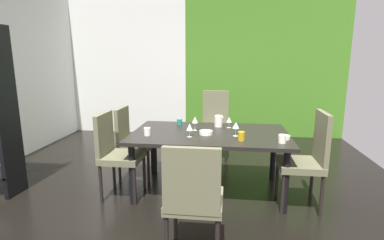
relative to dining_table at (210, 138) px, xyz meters
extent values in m
cube|color=black|center=(-0.36, -0.41, -0.66)|extent=(5.63, 6.36, 0.02)
cube|color=silver|center=(-1.93, 2.72, 0.78)|extent=(2.50, 0.10, 2.85)
cube|color=#427B22|center=(0.89, 2.72, 0.78)|extent=(3.13, 0.10, 2.85)
cube|color=black|center=(0.00, 0.00, 0.05)|extent=(1.81, 1.10, 0.04)
cylinder|color=black|center=(-0.80, 0.45, -0.31)|extent=(0.07, 0.07, 0.68)
cylinder|color=black|center=(0.80, 0.45, -0.31)|extent=(0.07, 0.07, 0.68)
cylinder|color=black|center=(-0.80, -0.45, -0.31)|extent=(0.07, 0.07, 0.68)
cylinder|color=black|center=(0.80, -0.45, -0.31)|extent=(0.07, 0.07, 0.68)
cube|color=#656448|center=(-0.97, 0.28, -0.18)|extent=(0.44, 0.44, 0.07)
cube|color=#656448|center=(-1.17, 0.28, 0.06)|extent=(0.05, 0.42, 0.47)
cylinder|color=black|center=(-0.78, 0.47, -0.43)|extent=(0.04, 0.04, 0.44)
cylinder|color=black|center=(-0.78, 0.09, -0.43)|extent=(0.04, 0.04, 0.44)
cylinder|color=black|center=(-1.16, 0.47, -0.43)|extent=(0.04, 0.04, 0.44)
cylinder|color=black|center=(-1.16, 0.09, -0.43)|extent=(0.04, 0.04, 0.44)
cube|color=#656448|center=(0.97, -0.28, -0.18)|extent=(0.44, 0.44, 0.07)
cube|color=#656448|center=(1.17, -0.28, 0.11)|extent=(0.05, 0.42, 0.57)
cylinder|color=black|center=(0.78, -0.47, -0.43)|extent=(0.04, 0.04, 0.44)
cylinder|color=black|center=(0.78, -0.09, -0.43)|extent=(0.04, 0.04, 0.44)
cylinder|color=black|center=(1.16, -0.47, -0.43)|extent=(0.04, 0.04, 0.44)
cylinder|color=black|center=(1.16, -0.09, -0.43)|extent=(0.04, 0.04, 0.44)
cube|color=#656448|center=(0.00, 1.22, -0.18)|extent=(0.44, 0.44, 0.07)
cube|color=#656448|center=(0.00, 1.42, 0.12)|extent=(0.42, 0.05, 0.58)
cylinder|color=black|center=(0.19, 1.03, -0.43)|extent=(0.04, 0.04, 0.44)
cylinder|color=black|center=(-0.19, 1.03, -0.43)|extent=(0.04, 0.04, 0.44)
cylinder|color=black|center=(0.19, 1.41, -0.43)|extent=(0.04, 0.04, 0.44)
cylinder|color=black|center=(-0.19, 1.41, -0.43)|extent=(0.04, 0.04, 0.44)
cube|color=#656448|center=(-0.97, -0.28, -0.18)|extent=(0.44, 0.44, 0.07)
cube|color=#656448|center=(-1.17, -0.28, 0.08)|extent=(0.05, 0.42, 0.50)
cylinder|color=black|center=(-0.78, -0.09, -0.43)|extent=(0.04, 0.04, 0.44)
cylinder|color=black|center=(-0.78, -0.47, -0.43)|extent=(0.04, 0.04, 0.44)
cylinder|color=black|center=(-1.16, -0.09, -0.43)|extent=(0.04, 0.04, 0.44)
cylinder|color=black|center=(-1.16, -0.47, -0.43)|extent=(0.04, 0.04, 0.44)
cube|color=#656448|center=(-0.04, -1.22, -0.18)|extent=(0.44, 0.44, 0.07)
cube|color=#656448|center=(-0.04, -1.42, 0.07)|extent=(0.42, 0.05, 0.50)
cylinder|color=black|center=(-0.23, -1.03, -0.43)|extent=(0.04, 0.04, 0.44)
cylinder|color=black|center=(0.15, -1.03, -0.43)|extent=(0.04, 0.04, 0.44)
cube|color=black|center=(-2.25, -0.38, 0.32)|extent=(0.05, 0.33, 1.93)
cylinder|color=silver|center=(0.22, 0.28, 0.07)|extent=(0.06, 0.06, 0.00)
cylinder|color=silver|center=(0.22, 0.28, 0.11)|extent=(0.01, 0.01, 0.07)
cone|color=silver|center=(0.22, 0.28, 0.17)|extent=(0.07, 0.07, 0.06)
cylinder|color=silver|center=(-0.19, 0.09, 0.07)|extent=(0.06, 0.06, 0.00)
cylinder|color=silver|center=(-0.19, 0.09, 0.12)|extent=(0.01, 0.01, 0.09)
cone|color=silver|center=(-0.19, 0.09, 0.20)|extent=(0.07, 0.07, 0.07)
cylinder|color=silver|center=(-0.21, -0.22, 0.07)|extent=(0.06, 0.06, 0.00)
cylinder|color=silver|center=(-0.21, -0.22, 0.11)|extent=(0.01, 0.01, 0.07)
cone|color=silver|center=(-0.21, -0.22, 0.18)|extent=(0.07, 0.07, 0.08)
cylinder|color=silver|center=(0.30, -0.12, 0.07)|extent=(0.06, 0.06, 0.00)
cylinder|color=silver|center=(0.30, -0.12, 0.12)|extent=(0.01, 0.01, 0.08)
cone|color=silver|center=(0.30, -0.12, 0.19)|extent=(0.08, 0.08, 0.07)
cylinder|color=white|center=(-0.04, -0.09, 0.09)|extent=(0.15, 0.15, 0.04)
cylinder|color=white|center=(0.81, -0.18, 0.09)|extent=(0.12, 0.12, 0.04)
cylinder|color=#217A71|center=(-0.42, 0.38, 0.11)|extent=(0.07, 0.07, 0.07)
cylinder|color=#BC9315|center=(0.35, -0.30, 0.12)|extent=(0.07, 0.07, 0.10)
cylinder|color=white|center=(0.76, -0.34, 0.12)|extent=(0.07, 0.07, 0.09)
cylinder|color=white|center=(-0.69, -0.22, 0.12)|extent=(0.07, 0.07, 0.09)
cylinder|color=white|center=(0.09, 0.32, 0.14)|extent=(0.10, 0.10, 0.14)
cone|color=white|center=(0.13, 0.32, 0.20)|extent=(0.04, 0.04, 0.03)
camera|label=1|loc=(0.21, -3.39, 0.93)|focal=28.00mm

